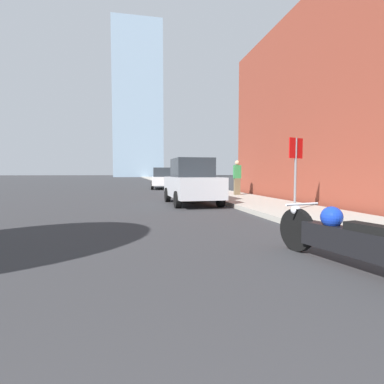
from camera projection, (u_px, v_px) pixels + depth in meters
name	position (u px, v px, depth m)	size (l,w,h in m)	color
sidewalk	(168.00, 182.00, 39.38)	(2.61, 240.00, 0.15)	#9E998E
brick_storefront	(371.00, 114.00, 13.42)	(8.58, 10.77, 7.75)	brown
distant_tower	(137.00, 103.00, 102.91)	(16.16, 16.16, 50.67)	#8CA5BC
motorcycle	(347.00, 238.00, 3.89)	(0.79, 2.54, 0.78)	black
parked_car_silver	(192.00, 182.00, 11.86)	(1.86, 3.92, 1.81)	#BCBCC1
parked_car_white	(163.00, 178.00, 23.90)	(2.11, 4.71, 1.67)	silver
stop_sign	(296.00, 161.00, 8.87)	(0.57, 0.26, 2.12)	slate
pedestrian	(237.00, 177.00, 14.98)	(0.36, 0.24, 1.72)	brown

